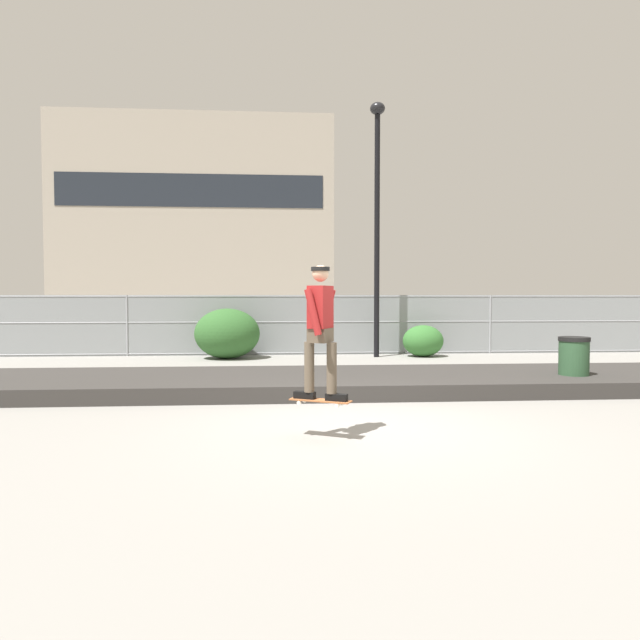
# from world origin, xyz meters

# --- Properties ---
(ground_plane) EXTENTS (120.00, 120.00, 0.00)m
(ground_plane) POSITION_xyz_m (0.00, 0.00, 0.00)
(ground_plane) COLOR gray
(gravel_berm) EXTENTS (15.97, 2.91, 0.29)m
(gravel_berm) POSITION_xyz_m (0.00, 3.28, 0.15)
(gravel_berm) COLOR #33302D
(gravel_berm) RESTS_ON ground_plane
(skateboard) EXTENTS (0.81, 0.53, 0.07)m
(skateboard) POSITION_xyz_m (-0.51, -0.48, 0.48)
(skateboard) COLOR #9E5B33
(skater) EXTENTS (0.69, 0.62, 1.72)m
(skater) POSITION_xyz_m (-0.51, -0.48, 1.47)
(skater) COLOR black
(skater) RESTS_ON skateboard
(chain_fence) EXTENTS (22.60, 0.06, 1.85)m
(chain_fence) POSITION_xyz_m (0.00, 9.76, 0.93)
(chain_fence) COLOR gray
(chain_fence) RESTS_ON ground_plane
(street_lamp) EXTENTS (0.44, 0.44, 7.50)m
(street_lamp) POSITION_xyz_m (1.86, 8.97, 4.61)
(street_lamp) COLOR black
(street_lamp) RESTS_ON ground_plane
(parked_car_near) EXTENTS (4.41, 1.98, 1.66)m
(parked_car_near) POSITION_xyz_m (-5.03, 13.13, 0.84)
(parked_car_near) COLOR #566B4C
(parked_car_near) RESTS_ON ground_plane
(parked_car_mid) EXTENTS (4.51, 2.16, 1.66)m
(parked_car_mid) POSITION_xyz_m (1.74, 13.19, 0.84)
(parked_car_mid) COLOR #474C54
(parked_car_mid) RESTS_ON ground_plane
(parked_car_far) EXTENTS (4.51, 2.17, 1.66)m
(parked_car_far) POSITION_xyz_m (7.21, 13.36, 0.84)
(parked_car_far) COLOR maroon
(parked_car_far) RESTS_ON ground_plane
(library_building) EXTENTS (21.82, 14.28, 15.83)m
(library_building) POSITION_xyz_m (-7.71, 43.08, 7.92)
(library_building) COLOR #9E9384
(library_building) RESTS_ON ground_plane
(shrub_left) EXTENTS (1.89, 1.55, 1.46)m
(shrub_left) POSITION_xyz_m (-2.55, 8.84, 0.73)
(shrub_left) COLOR #2D5B28
(shrub_left) RESTS_ON ground_plane
(shrub_center) EXTENTS (1.23, 1.00, 0.95)m
(shrub_center) POSITION_xyz_m (3.27, 8.95, 0.47)
(shrub_center) COLOR #336B2D
(shrub_center) RESTS_ON ground_plane
(trash_bin) EXTENTS (0.59, 0.59, 1.03)m
(trash_bin) POSITION_xyz_m (4.67, 2.88, 0.52)
(trash_bin) COLOR #2D5133
(trash_bin) RESTS_ON ground_plane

